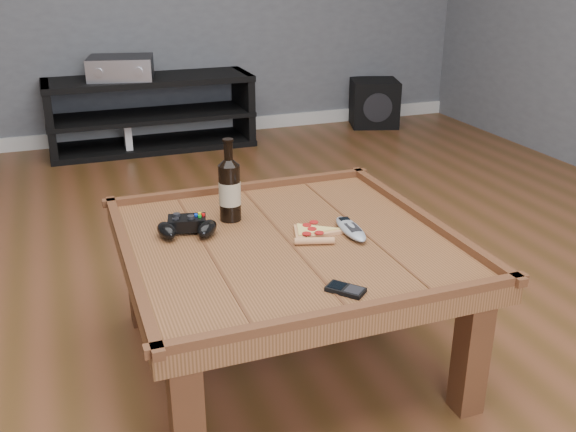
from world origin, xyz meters
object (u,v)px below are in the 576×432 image
object	(u,v)px
av_receiver	(121,68)
remote_control	(351,229)
coffee_table	(287,256)
smartphone	(346,289)
subwoofer	(374,103)
game_controller	(187,227)
game_console	(128,139)
pizza_slice	(312,233)
beer_bottle	(230,188)
media_console	(151,114)

from	to	relation	value
av_receiver	remote_control	bearing A→B (deg)	-70.19
coffee_table	av_receiver	world-z (taller)	av_receiver
smartphone	subwoofer	bearing A→B (deg)	20.94
game_controller	game_console	distance (m)	2.55
pizza_slice	subwoofer	world-z (taller)	pizza_slice
smartphone	game_console	xyz separation A→B (m)	(-0.21, 3.04, -0.35)
smartphone	game_controller	bearing A→B (deg)	81.12
game_controller	beer_bottle	bearing A→B (deg)	37.10
coffee_table	pizza_slice	world-z (taller)	coffee_table
media_console	game_console	bearing A→B (deg)	-155.95
pizza_slice	game_console	xyz separation A→B (m)	(-0.27, 2.67, -0.35)
beer_bottle	pizza_slice	distance (m)	0.32
media_console	coffee_table	bearing A→B (deg)	-90.00
pizza_slice	smartphone	world-z (taller)	pizza_slice
av_receiver	game_controller	bearing A→B (deg)	-80.47
smartphone	pizza_slice	bearing A→B (deg)	40.93
beer_bottle	subwoofer	xyz separation A→B (m)	(1.89, 2.58, -0.38)
coffee_table	av_receiver	bearing A→B (deg)	93.69
beer_bottle	subwoofer	world-z (taller)	beer_bottle
av_receiver	media_console	bearing A→B (deg)	13.60
coffee_table	game_controller	size ratio (longest dim) A/B	4.96
game_controller	game_console	size ratio (longest dim) A/B	0.91
smartphone	beer_bottle	bearing A→B (deg)	64.13
pizza_slice	remote_control	distance (m)	0.12
pizza_slice	subwoofer	distance (m)	3.27
beer_bottle	remote_control	xyz separation A→B (m)	(0.33, -0.24, -0.10)
game_controller	subwoofer	bearing A→B (deg)	65.37
beer_bottle	game_controller	xyz separation A→B (m)	(-0.16, -0.07, -0.09)
game_controller	subwoofer	distance (m)	3.37
media_console	subwoofer	world-z (taller)	media_console
subwoofer	beer_bottle	bearing A→B (deg)	-108.48
game_controller	remote_control	xyz separation A→B (m)	(0.49, -0.17, -0.01)
media_console	game_console	xyz separation A→B (m)	(-0.18, -0.08, -0.14)
beer_bottle	subwoofer	size ratio (longest dim) A/B	0.62
game_controller	av_receiver	distance (m)	2.60
media_console	subwoofer	xyz separation A→B (m)	(1.76, 0.05, -0.07)
smartphone	subwoofer	size ratio (longest dim) A/B	0.25
smartphone	av_receiver	world-z (taller)	av_receiver
coffee_table	smartphone	size ratio (longest dim) A/B	9.27
beer_bottle	game_console	distance (m)	2.49
remote_control	subwoofer	bearing A→B (deg)	64.42
smartphone	game_console	size ratio (longest dim) A/B	0.49
coffee_table	remote_control	bearing A→B (deg)	-6.83
beer_bottle	smartphone	world-z (taller)	beer_bottle
smartphone	remote_control	size ratio (longest dim) A/B	0.54
subwoofer	media_console	bearing A→B (deg)	-160.76
media_console	beer_bottle	xyz separation A→B (m)	(-0.12, -2.53, 0.32)
pizza_slice	game_console	distance (m)	2.70
coffee_table	game_controller	bearing A→B (deg)	152.98
media_console	game_controller	bearing A→B (deg)	-96.22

